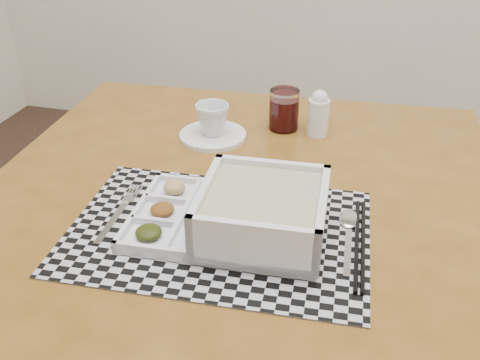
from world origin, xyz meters
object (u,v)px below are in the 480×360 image
Objects in this scene: creamer_bottle at (318,114)px; juice_glass at (284,111)px; cup at (212,119)px; dining_table at (241,226)px; serving_tray at (253,216)px.

juice_glass is at bearing 171.90° from creamer_bottle.
juice_glass reaches higher than cup.
cup is at bearing -161.14° from creamer_bottle.
cup is 0.17m from juice_glass.
dining_table is 0.33m from creamer_bottle.
dining_table is at bearing -72.81° from cup.
serving_tray and juice_glass have the same top height.
juice_glass is at bearing 93.59° from serving_tray.
cup is 0.80× the size of juice_glass.
creamer_bottle is at bearing 82.47° from serving_tray.
cup is (-0.12, 0.21, 0.12)m from dining_table.
cup is 0.71× the size of creamer_bottle.
creamer_bottle reaches higher than cup.
cup is at bearing 119.57° from dining_table.
serving_tray is 3.17× the size of creamer_bottle.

